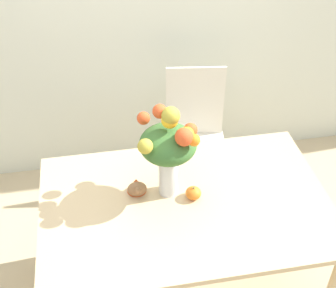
% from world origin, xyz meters
% --- Properties ---
extents(dining_table, '(1.47, 0.95, 0.78)m').
position_xyz_m(dining_table, '(0.00, 0.00, 0.68)').
color(dining_table, '#D1B284').
rests_on(dining_table, ground_plane).
extents(flower_vase, '(0.29, 0.32, 0.52)m').
position_xyz_m(flower_vase, '(-0.07, 0.09, 1.08)').
color(flower_vase, silver).
rests_on(flower_vase, dining_table).
extents(pumpkin, '(0.08, 0.08, 0.07)m').
position_xyz_m(pumpkin, '(0.04, 0.02, 0.81)').
color(pumpkin, orange).
rests_on(pumpkin, dining_table).
extents(turkey_figurine, '(0.10, 0.13, 0.08)m').
position_xyz_m(turkey_figurine, '(-0.23, 0.11, 0.82)').
color(turkey_figurine, '#936642').
rests_on(turkey_figurine, dining_table).
extents(dining_chair_near_window, '(0.47, 0.47, 0.99)m').
position_xyz_m(dining_chair_near_window, '(0.26, 0.87, 0.50)').
color(dining_chair_near_window, silver).
rests_on(dining_chair_near_window, ground_plane).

